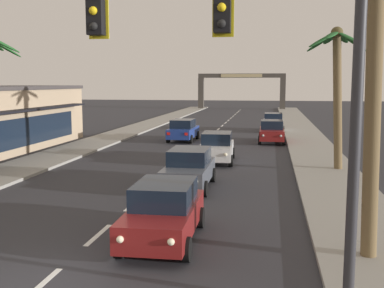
{
  "coord_description": "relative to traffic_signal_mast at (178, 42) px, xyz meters",
  "views": [
    {
      "loc": [
        4.97,
        -9.22,
        4.48
      ],
      "look_at": [
        2.09,
        8.0,
        2.2
      ],
      "focal_mm": 44.04,
      "sensor_mm": 36.0,
      "label": 1
    }
  ],
  "objects": [
    {
      "name": "traffic_signal_mast",
      "position": [
        0.0,
        0.0,
        0.0
      ],
      "size": [
        10.74,
        0.41,
        7.42
      ],
      "color": "#2D2D33",
      "rests_on": "ground"
    },
    {
      "name": "palm_right_second",
      "position": [
        5.02,
        15.29,
        -0.42
      ],
      "size": [
        3.03,
        3.41,
        7.22
      ],
      "color": "brown",
      "rests_on": "ground"
    },
    {
      "name": "sedan_lead_at_stop_bar",
      "position": [
        -1.11,
        3.43,
        -4.42
      ],
      "size": [
        2.03,
        4.48,
        1.68
      ],
      "color": "maroon",
      "rests_on": "ground"
    },
    {
      "name": "sedan_parked_mid_kerb",
      "position": [
        2.07,
        34.86,
        -4.42
      ],
      "size": [
        1.95,
        4.45,
        1.68
      ],
      "color": "silver",
      "rests_on": "ground"
    },
    {
      "name": "sedan_third_in_queue",
      "position": [
        -1.58,
        10.26,
        -4.42
      ],
      "size": [
        1.96,
        4.46,
        1.68
      ],
      "color": "#4C515B",
      "rests_on": "ground"
    },
    {
      "name": "sedan_oncoming_far",
      "position": [
        -4.82,
        26.27,
        -4.42
      ],
      "size": [
        2.01,
        4.48,
        1.68
      ],
      "color": "navy",
      "rests_on": "ground"
    },
    {
      "name": "ground_plane",
      "position": [
        -3.16,
        0.01,
        -5.27
      ],
      "size": [
        220.0,
        220.0,
        0.0
      ],
      "primitive_type": "plane",
      "color": "#2D2D33"
    },
    {
      "name": "lane_markings",
      "position": [
        -2.76,
        20.59,
        -5.27
      ],
      "size": [
        4.28,
        88.48,
        0.01
      ],
      "color": "silver",
      "rests_on": "ground"
    },
    {
      "name": "sedan_fifth_in_queue",
      "position": [
        -1.17,
        17.1,
        -4.42
      ],
      "size": [
        2.09,
        4.51,
        1.68
      ],
      "color": "silver",
      "rests_on": "ground"
    },
    {
      "name": "sidewalk_left",
      "position": [
        -10.96,
        20.01,
        -5.2
      ],
      "size": [
        3.2,
        110.0,
        0.14
      ],
      "primitive_type": "cube",
      "color": "gray",
      "rests_on": "ground"
    },
    {
      "name": "sedan_parked_nearest_kerb",
      "position": [
        1.92,
        26.45,
        -4.42
      ],
      "size": [
        1.97,
        4.46,
        1.68
      ],
      "color": "maroon",
      "rests_on": "ground"
    },
    {
      "name": "sidewalk_right",
      "position": [
        4.64,
        20.01,
        -5.2
      ],
      "size": [
        3.2,
        110.0,
        0.14
      ],
      "primitive_type": "cube",
      "color": "gray",
      "rests_on": "ground"
    },
    {
      "name": "town_gateway_arch",
      "position": [
        -3.16,
        70.87,
        -1.34
      ],
      "size": [
        14.64,
        0.9,
        5.99
      ],
      "color": "#423D38",
      "rests_on": "ground"
    }
  ]
}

